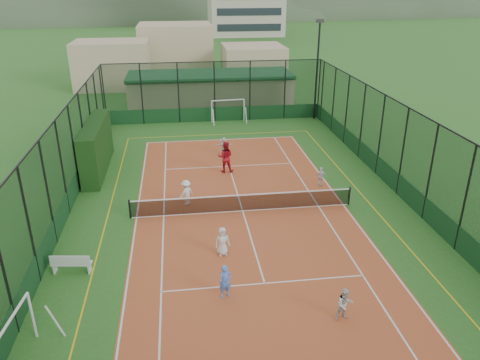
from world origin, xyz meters
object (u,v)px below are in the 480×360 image
object	(u,v)px
coach	(225,157)
futsal_goal_far	(228,111)
child_near_mid	(225,281)
child_far_right	(321,177)
child_near_left	(222,241)
child_far_left	(186,192)
clubhouse	(210,90)
futsal_goal_near	(15,344)
child_near_right	(345,304)
child_far_back	(224,146)
floodlight_ne	(317,71)
white_bench	(71,263)

from	to	relation	value
coach	futsal_goal_far	bearing A→B (deg)	-88.45
child_near_mid	coach	world-z (taller)	coach
child_far_right	coach	bearing A→B (deg)	-30.58
futsal_goal_far	child_near_left	distance (m)	20.89
child_near_mid	child_far_left	xyz separation A→B (m)	(-1.24, 8.20, 0.02)
clubhouse	futsal_goal_near	world-z (taller)	clubhouse
child_near_left	coach	distance (m)	9.64
clubhouse	futsal_goal_far	distance (m)	5.45
child_near_right	child_far_back	size ratio (longest dim) A/B	1.03
floodlight_ne	child_far_right	world-z (taller)	floodlight_ne
floodlight_ne	child_near_mid	world-z (taller)	floodlight_ne
futsal_goal_near	child_near_left	bearing A→B (deg)	-44.77
floodlight_ne	child_near_left	size ratio (longest dim) A/B	6.19
floodlight_ne	white_bench	size ratio (longest dim) A/B	4.99
child_near_right	child_far_right	bearing A→B (deg)	70.27
floodlight_ne	child_near_left	bearing A→B (deg)	-116.00
clubhouse	child_far_left	size ratio (longest dim) A/B	10.85
white_bench	coach	distance (m)	12.56
coach	child_far_right	bearing A→B (deg)	160.10
white_bench	child_near_left	distance (m)	6.36
child_near_left	child_near_right	xyz separation A→B (m)	(3.89, -4.82, -0.03)
futsal_goal_near	child_near_mid	xyz separation A→B (m)	(6.80, 2.67, -0.21)
floodlight_ne	child_near_right	size ratio (longest dim) A/B	6.51
white_bench	futsal_goal_far	world-z (taller)	futsal_goal_far
child_near_mid	coach	bearing A→B (deg)	67.56
child_far_left	child_far_right	size ratio (longest dim) A/B	1.21
futsal_goal_near	child_near_mid	bearing A→B (deg)	-62.24
futsal_goal_near	child_far_back	size ratio (longest dim) A/B	2.28
floodlight_ne	clubhouse	bearing A→B (deg)	147.88
floodlight_ne	child_near_right	distance (m)	26.43
futsal_goal_far	child_far_left	world-z (taller)	futsal_goal_far
child_near_right	child_far_right	distance (m)	11.78
child_near_left	child_far_right	size ratio (longest dim) A/B	1.16
futsal_goal_near	child_far_right	world-z (taller)	futsal_goal_near
child_near_mid	coach	distance (m)	12.61
futsal_goal_far	child_far_left	bearing A→B (deg)	-109.47
child_near_right	child_far_right	size ratio (longest dim) A/B	1.10
child_near_mid	coach	size ratio (longest dim) A/B	0.69
floodlight_ne	child_far_back	xyz separation A→B (m)	(-8.68, -7.93, -3.50)
clubhouse	child_near_right	bearing A→B (deg)	-85.51
child_far_left	child_near_right	bearing A→B (deg)	77.20
floodlight_ne	child_far_left	xyz separation A→B (m)	(-11.49, -15.40, -3.41)
clubhouse	futsal_goal_far	world-z (taller)	clubhouse
child_far_back	coach	size ratio (longest dim) A/B	0.62
futsal_goal_near	child_far_back	world-z (taller)	futsal_goal_near
child_far_right	futsal_goal_far	bearing A→B (deg)	-76.41
child_near_left	child_far_back	xyz separation A→B (m)	(1.39, 12.70, -0.05)
clubhouse	child_near_left	xyz separation A→B (m)	(-1.46, -26.03, -0.90)
coach	futsal_goal_near	bearing A→B (deg)	70.57
clubhouse	white_bench	distance (m)	27.69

